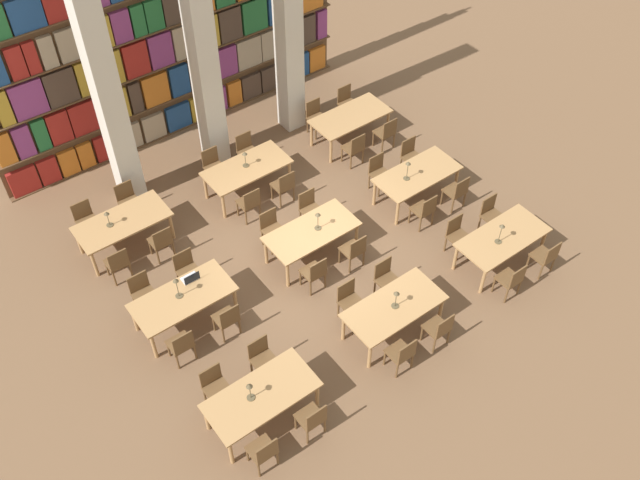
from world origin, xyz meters
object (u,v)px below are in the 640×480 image
at_px(desk_lamp_3, 177,285).
at_px(reading_table_6, 123,224).
at_px(chair_9, 457,234).
at_px(desk_lamp_6, 107,216).
at_px(chair_14, 227,319).
at_px(chair_27, 128,200).
at_px(chair_11, 491,214).
at_px(chair_26, 161,241).
at_px(chair_16, 315,272).
at_px(reading_table_3, 183,299).
at_px(pillar_center, 202,47).
at_px(chair_29, 213,165).
at_px(reading_table_5, 417,176).
at_px(desk_lamp_2, 501,230).
at_px(chair_18, 354,250).
at_px(desk_lamp_0, 250,389).
at_px(chair_0, 264,451).
at_px(chair_28, 250,202).
at_px(chair_34, 386,132).
at_px(chair_4, 402,353).
at_px(reading_table_8, 350,118).
at_px(chair_15, 187,269).
at_px(reading_table_0, 261,397).
at_px(chair_7, 386,278).
at_px(chair_20, 424,210).
at_px(chair_32, 354,148).
at_px(chair_19, 310,208).
at_px(chair_5, 350,300).
at_px(laptop, 191,278).
at_px(chair_17, 272,228).
at_px(chair_35, 347,102).
at_px(chair_22, 457,191).
at_px(desk_lamp_7, 245,157).
at_px(chair_2, 312,419).
at_px(desk_lamp_4, 318,218).
at_px(desk_lamp_1, 396,296).
at_px(chair_8, 511,279).
at_px(reading_table_4, 312,233).
at_px(chair_24, 118,263).
at_px(reading_table_1, 394,308).
at_px(chair_10, 546,256).
at_px(chair_13, 143,292).
at_px(reading_table_7, 247,170).
at_px(chair_3, 262,357).

height_order(desk_lamp_3, reading_table_6, desk_lamp_3).
bearing_deg(chair_9, desk_lamp_6, -36.89).
xyz_separation_m(chair_14, chair_27, (-0.05, 3.96, 0.00)).
distance_m(chair_11, chair_26, 6.87).
distance_m(chair_14, chair_16, 1.96).
relative_size(reading_table_3, chair_14, 2.17).
height_order(pillar_center, chair_29, pillar_center).
xyz_separation_m(chair_14, reading_table_5, (5.29, 0.68, 0.18)).
relative_size(desk_lamp_2, chair_18, 0.57).
relative_size(desk_lamp_0, chair_27, 0.48).
height_order(chair_0, chair_28, same).
bearing_deg(chair_34, chair_29, 159.87).
bearing_deg(desk_lamp_0, reading_table_3, 86.77).
xyz_separation_m(chair_27, chair_29, (2.05, -0.13, 0.00)).
height_order(chair_4, reading_table_8, chair_4).
bearing_deg(reading_table_6, chair_14, -81.14).
relative_size(chair_0, chair_15, 1.00).
distance_m(reading_table_0, chair_14, 1.90).
xyz_separation_m(pillar_center, reading_table_5, (2.84, -3.84, -2.35)).
bearing_deg(reading_table_6, chair_7, -50.52).
bearing_deg(chair_20, chair_32, 88.15).
bearing_deg(chair_19, reading_table_8, -144.93).
relative_size(chair_5, chair_32, 1.00).
bearing_deg(desk_lamp_0, chair_9, 8.13).
height_order(chair_15, chair_28, same).
bearing_deg(pillar_center, laptop, -126.60).
xyz_separation_m(chair_9, chair_17, (-2.94, 2.42, 0.00)).
height_order(desk_lamp_0, chair_17, desk_lamp_0).
height_order(chair_16, chair_35, same).
xyz_separation_m(chair_15, chair_22, (5.80, -1.56, 0.00)).
height_order(chair_19, desk_lamp_6, desk_lamp_6).
bearing_deg(desk_lamp_6, desk_lamp_7, -2.08).
relative_size(chair_2, chair_28, 1.00).
xyz_separation_m(desk_lamp_0, desk_lamp_4, (3.19, 2.44, 0.02)).
distance_m(desk_lamp_1, chair_8, 2.54).
distance_m(reading_table_3, chair_29, 3.96).
height_order(chair_4, chair_11, same).
relative_size(chair_11, reading_table_8, 0.46).
bearing_deg(reading_table_4, reading_table_5, 0.07).
distance_m(chair_2, reading_table_8, 7.84).
xyz_separation_m(chair_24, chair_28, (3.02, -0.13, 0.00)).
bearing_deg(chair_20, reading_table_1, -144.03).
xyz_separation_m(desk_lamp_1, chair_10, (3.37, -0.72, -0.54)).
height_order(desk_lamp_0, chair_24, desk_lamp_0).
bearing_deg(chair_28, chair_26, 176.38).
xyz_separation_m(desk_lamp_2, chair_27, (-5.25, 5.74, -0.60)).
xyz_separation_m(chair_13, reading_table_7, (3.39, 1.59, 0.18)).
bearing_deg(chair_29, desk_lamp_3, 50.25).
bearing_deg(chair_18, chair_32, 51.15).
height_order(chair_3, chair_22, same).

